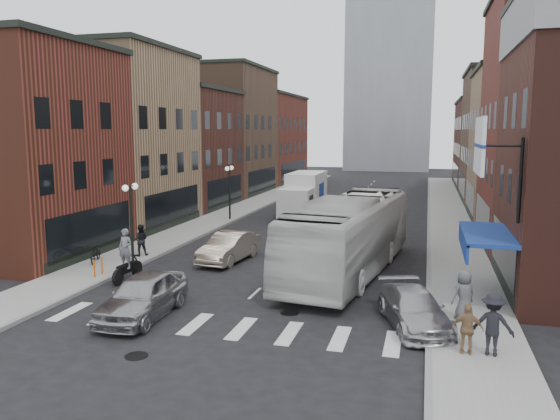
% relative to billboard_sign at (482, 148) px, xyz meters
% --- Properties ---
extents(ground, '(160.00, 160.00, 0.00)m').
position_rel_billboard_sign_xyz_m(ground, '(-8.59, -0.50, -6.13)').
color(ground, black).
rests_on(ground, ground).
extents(sidewalk_left, '(3.00, 74.00, 0.15)m').
position_rel_billboard_sign_xyz_m(sidewalk_left, '(-17.09, 21.50, -6.06)').
color(sidewalk_left, gray).
rests_on(sidewalk_left, ground).
extents(sidewalk_right, '(3.00, 74.00, 0.15)m').
position_rel_billboard_sign_xyz_m(sidewalk_right, '(-0.09, 21.50, -6.06)').
color(sidewalk_right, gray).
rests_on(sidewalk_right, ground).
extents(curb_left, '(0.20, 74.00, 0.16)m').
position_rel_billboard_sign_xyz_m(curb_left, '(-15.59, 21.50, -6.13)').
color(curb_left, gray).
rests_on(curb_left, ground).
extents(curb_right, '(0.20, 74.00, 0.16)m').
position_rel_billboard_sign_xyz_m(curb_right, '(-1.59, 21.50, -6.13)').
color(curb_right, gray).
rests_on(curb_right, ground).
extents(crosswalk_stripes, '(12.00, 2.20, 0.01)m').
position_rel_billboard_sign_xyz_m(crosswalk_stripes, '(-8.59, -3.50, -6.13)').
color(crosswalk_stripes, silver).
rests_on(crosswalk_stripes, ground).
extents(bldg_left_near, '(10.30, 9.20, 11.30)m').
position_rel_billboard_sign_xyz_m(bldg_left_near, '(-23.58, 4.00, -0.48)').
color(bldg_left_near, '#61291B').
rests_on(bldg_left_near, ground).
extents(bldg_left_mid_a, '(10.30, 10.20, 12.30)m').
position_rel_billboard_sign_xyz_m(bldg_left_mid_a, '(-23.58, 13.50, 0.02)').
color(bldg_left_mid_a, '#967752').
rests_on(bldg_left_mid_a, ground).
extents(bldg_left_mid_b, '(10.30, 10.20, 10.30)m').
position_rel_billboard_sign_xyz_m(bldg_left_mid_b, '(-23.58, 23.50, -0.98)').
color(bldg_left_mid_b, '#452018').
rests_on(bldg_left_mid_b, ground).
extents(bldg_left_far_a, '(10.30, 12.20, 13.30)m').
position_rel_billboard_sign_xyz_m(bldg_left_far_a, '(-23.58, 34.50, 0.52)').
color(bldg_left_far_a, brown).
rests_on(bldg_left_far_a, ground).
extents(bldg_left_far_b, '(10.30, 16.20, 11.30)m').
position_rel_billboard_sign_xyz_m(bldg_left_far_b, '(-23.58, 48.50, -0.48)').
color(bldg_left_far_b, '#61291B').
rests_on(bldg_left_far_b, ground).
extents(bldg_right_mid_b, '(10.30, 10.20, 11.30)m').
position_rel_billboard_sign_xyz_m(bldg_right_mid_b, '(6.41, 23.50, -0.48)').
color(bldg_right_mid_b, '#967752').
rests_on(bldg_right_mid_b, ground).
extents(bldg_right_far_a, '(10.30, 12.20, 12.30)m').
position_rel_billboard_sign_xyz_m(bldg_right_far_a, '(6.41, 34.50, 0.02)').
color(bldg_right_far_a, brown).
rests_on(bldg_right_far_a, ground).
extents(bldg_right_far_b, '(10.30, 16.20, 10.30)m').
position_rel_billboard_sign_xyz_m(bldg_right_far_b, '(6.41, 48.50, -0.98)').
color(bldg_right_far_b, '#452018').
rests_on(bldg_right_far_b, ground).
extents(awning_blue, '(1.80, 5.00, 0.78)m').
position_rel_billboard_sign_xyz_m(awning_blue, '(0.34, 2.00, -3.50)').
color(awning_blue, navy).
rests_on(awning_blue, ground).
extents(billboard_sign, '(1.52, 3.00, 3.70)m').
position_rel_billboard_sign_xyz_m(billboard_sign, '(0.00, 0.00, 0.00)').
color(billboard_sign, black).
rests_on(billboard_sign, ground).
extents(distant_tower, '(14.00, 14.00, 50.00)m').
position_rel_billboard_sign_xyz_m(distant_tower, '(-8.59, 77.50, 18.87)').
color(distant_tower, '#9399A0').
rests_on(distant_tower, ground).
extents(streetlamp_near, '(0.32, 1.22, 4.11)m').
position_rel_billboard_sign_xyz_m(streetlamp_near, '(-15.99, 3.50, -3.22)').
color(streetlamp_near, black).
rests_on(streetlamp_near, ground).
extents(streetlamp_far, '(0.32, 1.22, 4.11)m').
position_rel_billboard_sign_xyz_m(streetlamp_far, '(-15.99, 17.50, -3.22)').
color(streetlamp_far, black).
rests_on(streetlamp_far, ground).
extents(bike_rack, '(0.08, 0.68, 0.80)m').
position_rel_billboard_sign_xyz_m(bike_rack, '(-16.19, 0.80, -5.58)').
color(bike_rack, '#D8590C').
rests_on(bike_rack, sidewalk_left).
extents(box_truck, '(2.48, 7.84, 3.42)m').
position_rel_billboard_sign_xyz_m(box_truck, '(-11.08, 20.79, -4.45)').
color(box_truck, silver).
rests_on(box_truck, ground).
extents(motorcycle_rider, '(0.68, 2.35, 2.40)m').
position_rel_billboard_sign_xyz_m(motorcycle_rider, '(-14.72, 0.80, -5.01)').
color(motorcycle_rider, black).
rests_on(motorcycle_rider, ground).
extents(transit_bus, '(4.77, 13.42, 3.66)m').
position_rel_billboard_sign_xyz_m(transit_bus, '(-5.26, 4.91, -4.30)').
color(transit_bus, silver).
rests_on(transit_bus, ground).
extents(sedan_left_near, '(2.01, 4.75, 1.60)m').
position_rel_billboard_sign_xyz_m(sedan_left_near, '(-11.62, -3.29, -5.33)').
color(sedan_left_near, '#A1A2A6').
rests_on(sedan_left_near, ground).
extents(sedan_left_far, '(2.10, 4.69, 1.50)m').
position_rel_billboard_sign_xyz_m(sedan_left_far, '(-11.59, 5.50, -5.38)').
color(sedan_left_far, beige).
rests_on(sedan_left_far, ground).
extents(curb_car, '(3.09, 4.76, 1.28)m').
position_rel_billboard_sign_xyz_m(curb_car, '(-2.09, -1.79, -5.49)').
color(curb_car, '#A7A7AC').
rests_on(curb_car, ground).
extents(parked_bicycle, '(1.24, 1.90, 0.94)m').
position_rel_billboard_sign_xyz_m(parked_bicycle, '(-17.80, 3.04, -5.51)').
color(parked_bicycle, black).
rests_on(parked_bicycle, sidewalk_left).
extents(ped_left_solo, '(0.92, 0.74, 1.66)m').
position_rel_billboard_sign_xyz_m(ped_left_solo, '(-16.39, 5.01, -5.15)').
color(ped_left_solo, black).
rests_on(ped_left_solo, sidewalk_left).
extents(ped_right_a, '(1.29, 0.77, 1.88)m').
position_rel_billboard_sign_xyz_m(ped_right_a, '(0.20, -3.96, -5.04)').
color(ped_right_a, black).
rests_on(ped_right_a, sidewalk_right).
extents(ped_right_b, '(0.92, 0.48, 1.54)m').
position_rel_billboard_sign_xyz_m(ped_right_b, '(-0.50, -4.08, -5.21)').
color(ped_right_b, olive).
rests_on(ped_right_b, sidewalk_right).
extents(ped_right_c, '(1.04, 0.95, 1.78)m').
position_rel_billboard_sign_xyz_m(ped_right_c, '(-0.43, -0.99, -5.09)').
color(ped_right_c, '#4F5056').
rests_on(ped_right_c, sidewalk_right).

